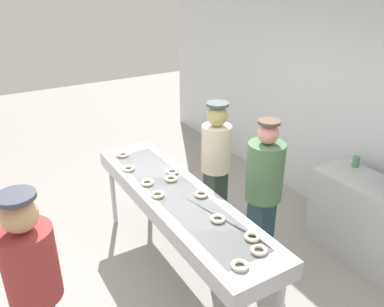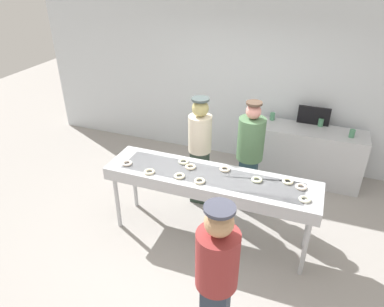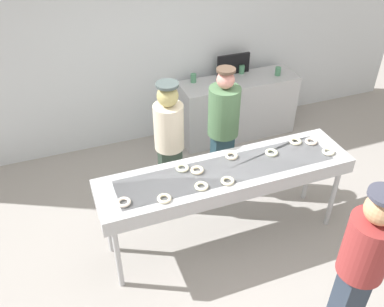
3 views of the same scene
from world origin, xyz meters
TOP-DOWN VIEW (x-y plane):
  - ground_plane at (0.00, 0.00)m, footprint 16.00×16.00m
  - back_wall at (0.00, 2.33)m, footprint 8.00×0.12m
  - fryer_conveyor at (0.00, 0.00)m, footprint 2.64×0.64m
  - sugar_donut_0 at (1.06, 0.11)m, footprint 0.16×0.16m
  - sugar_donut_1 at (0.55, 0.08)m, footprint 0.14×0.14m
  - sugar_donut_2 at (-1.08, -0.13)m, footprint 0.15×0.15m
  - sugar_donut_3 at (-0.42, 0.16)m, footprint 0.14×0.14m
  - sugar_donut_4 at (-0.34, -0.17)m, footprint 0.15×0.15m
  - sugar_donut_5 at (1.12, -0.12)m, footprint 0.18×0.18m
  - sugar_donut_6 at (0.13, 0.18)m, footprint 0.16×0.16m
  - sugar_donut_7 at (-0.72, -0.21)m, footprint 0.18×0.18m
  - sugar_donut_8 at (0.90, 0.17)m, footprint 0.19×0.19m
  - sugar_donut_9 at (-0.29, 0.08)m, footprint 0.19×0.19m
  - sugar_donut_10 at (-0.08, -0.18)m, footprint 0.14×0.14m
  - worker_baker at (0.31, 0.79)m, footprint 0.36×0.36m
  - worker_assistant at (-0.38, 0.69)m, footprint 0.33×0.33m
  - customer_waiting at (0.51, -1.42)m, footprint 0.37×0.37m
  - prep_counter at (1.05, 1.88)m, footprint 1.72×0.54m
  - paper_cup_0 at (0.41, 2.05)m, footprint 0.08×0.08m
  - paper_cup_1 at (1.17, 2.07)m, footprint 0.08×0.08m
  - paper_cup_2 at (1.63, 1.82)m, footprint 0.08×0.08m
  - menu_display at (1.05, 2.10)m, footprint 0.50×0.04m

SIDE VIEW (x-z plane):
  - ground_plane at x=0.00m, z-range 0.00..0.00m
  - prep_counter at x=1.05m, z-range 0.00..0.91m
  - fryer_conveyor at x=0.00m, z-range 0.40..1.36m
  - worker_assistant at x=-0.38m, z-range 0.11..1.77m
  - worker_baker at x=0.31m, z-range 0.13..1.79m
  - paper_cup_0 at x=0.41m, z-range 0.91..1.03m
  - paper_cup_1 at x=1.17m, z-range 0.91..1.03m
  - paper_cup_2 at x=1.63m, z-range 0.91..1.03m
  - customer_waiting at x=0.51m, z-range 0.14..1.80m
  - sugar_donut_0 at x=1.06m, z-range 0.96..0.99m
  - sugar_donut_1 at x=0.55m, z-range 0.96..0.99m
  - sugar_donut_2 at x=-1.08m, z-range 0.96..0.99m
  - sugar_donut_3 at x=-0.42m, z-range 0.96..0.99m
  - sugar_donut_4 at x=-0.34m, z-range 0.96..0.99m
  - sugar_donut_5 at x=1.12m, z-range 0.96..0.99m
  - sugar_donut_6 at x=0.13m, z-range 0.96..0.99m
  - sugar_donut_7 at x=-0.72m, z-range 0.96..0.99m
  - sugar_donut_8 at x=0.90m, z-range 0.96..0.99m
  - sugar_donut_9 at x=-0.29m, z-range 0.96..0.99m
  - sugar_donut_10 at x=-0.08m, z-range 0.96..0.99m
  - menu_display at x=1.05m, z-range 0.91..1.20m
  - back_wall at x=0.00m, z-range 0.00..3.20m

